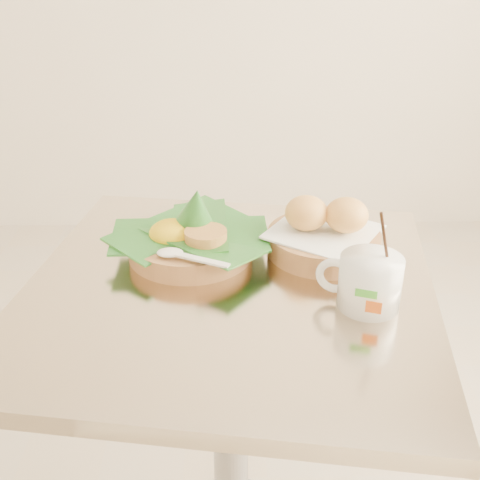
{
  "coord_description": "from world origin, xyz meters",
  "views": [
    {
      "loc": [
        0.13,
        -0.91,
        1.29
      ],
      "look_at": [
        0.15,
        0.01,
        0.82
      ],
      "focal_mm": 45.0,
      "sensor_mm": 36.0,
      "label": 1
    }
  ],
  "objects_px": {
    "rice_basket": "(190,236)",
    "bread_basket": "(324,234)",
    "cafe_table": "(230,383)",
    "coffee_mug": "(368,281)"
  },
  "relations": [
    {
      "from": "rice_basket",
      "to": "bread_basket",
      "type": "height_order",
      "value": "rice_basket"
    },
    {
      "from": "cafe_table",
      "to": "rice_basket",
      "type": "height_order",
      "value": "rice_basket"
    },
    {
      "from": "rice_basket",
      "to": "bread_basket",
      "type": "relative_size",
      "value": 1.17
    },
    {
      "from": "cafe_table",
      "to": "rice_basket",
      "type": "distance_m",
      "value": 0.29
    },
    {
      "from": "cafe_table",
      "to": "coffee_mug",
      "type": "relative_size",
      "value": 4.6
    },
    {
      "from": "rice_basket",
      "to": "coffee_mug",
      "type": "height_order",
      "value": "coffee_mug"
    },
    {
      "from": "bread_basket",
      "to": "rice_basket",
      "type": "bearing_deg",
      "value": -179.03
    },
    {
      "from": "cafe_table",
      "to": "coffee_mug",
      "type": "bearing_deg",
      "value": -17.89
    },
    {
      "from": "coffee_mug",
      "to": "cafe_table",
      "type": "bearing_deg",
      "value": 162.11
    },
    {
      "from": "rice_basket",
      "to": "bread_basket",
      "type": "distance_m",
      "value": 0.25
    }
  ]
}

